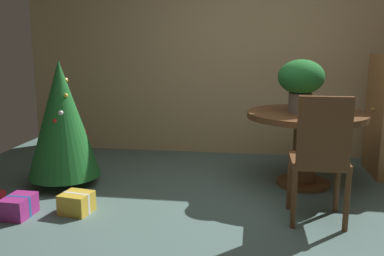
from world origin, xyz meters
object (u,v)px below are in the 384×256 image
object	(u,v)px
flower_vase	(301,80)
gift_box_purple	(19,206)
wooden_chair_near	(321,154)
holiday_tree	(62,119)
round_dining_table	(306,132)
gift_box_gold	(77,203)

from	to	relation	value
flower_vase	gift_box_purple	world-z (taller)	flower_vase
wooden_chair_near	holiday_tree	xyz separation A→B (m)	(-2.40, 0.60, 0.10)
wooden_chair_near	holiday_tree	bearing A→B (deg)	165.98
round_dining_table	gift_box_gold	world-z (taller)	round_dining_table
holiday_tree	gift_box_purple	bearing A→B (deg)	-92.15
round_dining_table	gift_box_gold	distance (m)	2.28
wooden_chair_near	flower_vase	bearing A→B (deg)	94.46
wooden_chair_near	gift_box_gold	world-z (taller)	wooden_chair_near
round_dining_table	gift_box_purple	world-z (taller)	round_dining_table
flower_vase	gift_box_gold	xyz separation A→B (m)	(-1.92, -1.00, -0.98)
round_dining_table	holiday_tree	bearing A→B (deg)	-171.69
flower_vase	round_dining_table	bearing A→B (deg)	15.42
holiday_tree	gift_box_gold	bearing A→B (deg)	-58.37
flower_vase	wooden_chair_near	world-z (taller)	flower_vase
wooden_chair_near	gift_box_gold	distance (m)	2.05
gift_box_purple	flower_vase	bearing A→B (deg)	25.87
flower_vase	gift_box_purple	size ratio (longest dim) A/B	1.77
flower_vase	gift_box_gold	distance (m)	2.37
wooden_chair_near	gift_box_gold	size ratio (longest dim) A/B	3.79
round_dining_table	wooden_chair_near	bearing A→B (deg)	-90.00
round_dining_table	gift_box_purple	size ratio (longest dim) A/B	4.01
flower_vase	wooden_chair_near	size ratio (longest dim) A/B	0.50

